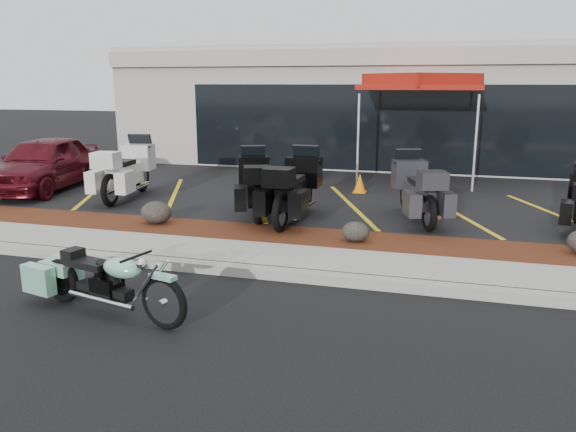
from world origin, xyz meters
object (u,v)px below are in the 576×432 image
(parked_car, at_px, (44,163))
(traffic_cone, at_px, (360,183))
(hero_cruiser, at_px, (164,295))
(popup_canopy, at_px, (421,83))
(touring_white, at_px, (141,163))

(parked_car, distance_m, traffic_cone, 8.11)
(hero_cruiser, relative_size, traffic_cone, 5.31)
(traffic_cone, height_order, popup_canopy, popup_canopy)
(touring_white, distance_m, traffic_cone, 5.54)
(hero_cruiser, height_order, touring_white, touring_white)
(popup_canopy, bearing_deg, touring_white, -147.34)
(touring_white, xyz_separation_m, parked_car, (-2.54, -0.44, -0.04))
(touring_white, height_order, traffic_cone, touring_white)
(traffic_cone, relative_size, popup_canopy, 0.14)
(hero_cruiser, height_order, parked_car, parked_car)
(hero_cruiser, xyz_separation_m, traffic_cone, (1.05, 8.37, -0.06))
(popup_canopy, bearing_deg, traffic_cone, -115.06)
(popup_canopy, bearing_deg, hero_cruiser, -99.10)
(hero_cruiser, bearing_deg, traffic_cone, 96.42)
(hero_cruiser, distance_m, parked_car, 9.47)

